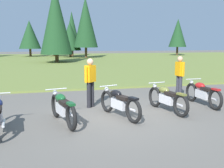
{
  "coord_description": "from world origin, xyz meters",
  "views": [
    {
      "loc": [
        -2.1,
        -7.32,
        2.16
      ],
      "look_at": [
        0.0,
        0.6,
        0.9
      ],
      "focal_mm": 42.16,
      "sensor_mm": 36.0,
      "label": 1
    }
  ],
  "objects_px": {
    "motorcycle_red": "(203,93)",
    "rider_in_hivis_vest": "(180,74)",
    "motorcycle_british_green": "(63,108)",
    "motorcycle_olive": "(167,98)",
    "motorcycle_black": "(119,103)",
    "rider_checking_bike": "(90,80)"
  },
  "relations": [
    {
      "from": "motorcycle_olive",
      "to": "rider_in_hivis_vest",
      "type": "bearing_deg",
      "value": 52.26
    },
    {
      "from": "motorcycle_british_green",
      "to": "rider_checking_bike",
      "type": "relative_size",
      "value": 1.24
    },
    {
      "from": "rider_in_hivis_vest",
      "to": "motorcycle_olive",
      "type": "bearing_deg",
      "value": -127.74
    },
    {
      "from": "motorcycle_british_green",
      "to": "motorcycle_black",
      "type": "bearing_deg",
      "value": 6.93
    },
    {
      "from": "motorcycle_black",
      "to": "motorcycle_red",
      "type": "bearing_deg",
      "value": 12.05
    },
    {
      "from": "motorcycle_black",
      "to": "rider_checking_bike",
      "type": "xyz_separation_m",
      "value": [
        -0.59,
        1.43,
        0.51
      ]
    },
    {
      "from": "motorcycle_red",
      "to": "rider_in_hivis_vest",
      "type": "height_order",
      "value": "rider_in_hivis_vest"
    },
    {
      "from": "motorcycle_british_green",
      "to": "motorcycle_olive",
      "type": "bearing_deg",
      "value": 7.35
    },
    {
      "from": "motorcycle_british_green",
      "to": "motorcycle_olive",
      "type": "distance_m",
      "value": 3.35
    },
    {
      "from": "motorcycle_british_green",
      "to": "motorcycle_red",
      "type": "bearing_deg",
      "value": 10.34
    },
    {
      "from": "motorcycle_british_green",
      "to": "motorcycle_black",
      "type": "xyz_separation_m",
      "value": [
        1.66,
        0.2,
        0.0
      ]
    },
    {
      "from": "motorcycle_olive",
      "to": "motorcycle_red",
      "type": "xyz_separation_m",
      "value": [
        1.61,
        0.47,
        0.0
      ]
    },
    {
      "from": "motorcycle_red",
      "to": "rider_in_hivis_vest",
      "type": "bearing_deg",
      "value": 93.18
    },
    {
      "from": "motorcycle_black",
      "to": "motorcycle_red",
      "type": "relative_size",
      "value": 0.97
    },
    {
      "from": "motorcycle_red",
      "to": "rider_checking_bike",
      "type": "height_order",
      "value": "rider_checking_bike"
    },
    {
      "from": "motorcycle_black",
      "to": "rider_checking_bike",
      "type": "relative_size",
      "value": 1.22
    },
    {
      "from": "rider_in_hivis_vest",
      "to": "rider_checking_bike",
      "type": "relative_size",
      "value": 1.0
    },
    {
      "from": "rider_checking_bike",
      "to": "rider_in_hivis_vest",
      "type": "bearing_deg",
      "value": 11.49
    },
    {
      "from": "rider_in_hivis_vest",
      "to": "rider_checking_bike",
      "type": "height_order",
      "value": "same"
    },
    {
      "from": "rider_checking_bike",
      "to": "motorcycle_black",
      "type": "bearing_deg",
      "value": -67.46
    },
    {
      "from": "motorcycle_olive",
      "to": "rider_in_hivis_vest",
      "type": "xyz_separation_m",
      "value": [
        1.53,
        1.97,
        0.51
      ]
    },
    {
      "from": "motorcycle_british_green",
      "to": "motorcycle_olive",
      "type": "relative_size",
      "value": 0.99
    }
  ]
}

